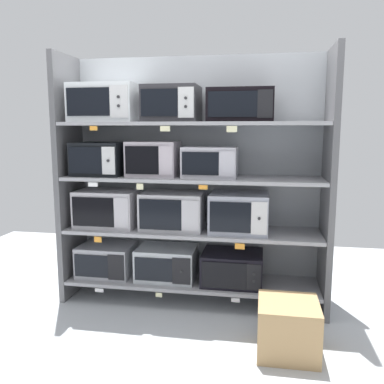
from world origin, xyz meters
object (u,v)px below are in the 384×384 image
Objects in this scene: microwave_6 at (101,159)px; microwave_8 at (210,162)px; microwave_2 at (232,268)px; microwave_10 at (172,104)px; microwave_4 at (173,211)px; microwave_1 at (167,263)px; microwave_3 at (108,208)px; microwave_5 at (239,212)px; microwave_0 at (107,260)px; microwave_9 at (106,103)px; microwave_11 at (241,105)px; shipping_carton at (288,328)px; microwave_7 at (153,159)px.

microwave_8 is (1.00, 0.00, -0.02)m from microwave_6.
microwave_10 is (-0.54, 0.00, 1.43)m from microwave_2.
microwave_4 is 1.18× the size of microwave_10.
microwave_3 is (-0.55, -0.00, 0.49)m from microwave_1.
microwave_6 is at bearing -179.97° from microwave_1.
microwave_6 is (-1.25, -0.00, 0.45)m from microwave_5.
microwave_3 reaches higher than microwave_0.
microwave_9 is at bearing 180.00° from microwave_1.
microwave_1 is at bearing 179.68° from microwave_4.
microwave_11 is (1.25, 0.00, 0.46)m from microwave_6.
microwave_1 reaches higher than shipping_carton.
microwave_8 is (0.50, 0.00, -0.02)m from microwave_7.
microwave_11 is at bearing 0.01° from microwave_6.
microwave_4 reaches higher than microwave_2.
microwave_7 is (-0.76, -0.00, 0.45)m from microwave_5.
microwave_8 reaches higher than microwave_4.
microwave_5 is (1.23, -0.00, 0.50)m from microwave_0.
microwave_5 is 1.20× the size of shipping_carton.
microwave_0 is 0.99× the size of microwave_5.
microwave_8 is at bearing -0.01° from microwave_1.
microwave_7 is 0.50m from microwave_10.
microwave_10 reaches higher than microwave_3.
microwave_4 is at bearing -0.03° from microwave_9.
microwave_4 reaches higher than microwave_1.
microwave_6 reaches higher than microwave_0.
microwave_5 is 1.06m from shipping_carton.
microwave_5 is at bearing -0.01° from microwave_10.
microwave_8 is (0.97, -0.00, 0.93)m from microwave_0.
microwave_6 is at bearing -179.98° from microwave_10.
microwave_7 reaches higher than microwave_6.
microwave_7 is at bearing 179.98° from microwave_2.
microwave_3 is at bearing -179.98° from microwave_10.
microwave_5 reaches higher than microwave_4.
microwave_1 is 0.97× the size of microwave_11.
microwave_5 reaches higher than microwave_2.
microwave_7 reaches higher than microwave_4.
microwave_2 is at bearing -0.01° from microwave_6.
microwave_9 is 1.05× the size of microwave_11.
microwave_5 is 1.07× the size of microwave_10.
microwave_0 is 1.06m from microwave_7.
microwave_9 reaches higher than microwave_2.
microwave_11 is at bearing -0.01° from microwave_0.
microwave_2 is 0.50m from microwave_5.
microwave_11 is at bearing -0.01° from microwave_9.
microwave_3 is (-1.15, 0.00, 0.50)m from microwave_2.
microwave_11 is at bearing 0.02° from microwave_4.
shipping_carton is (0.39, -0.74, -0.65)m from microwave_5.
microwave_5 is 1.33m from microwave_6.
microwave_0 is 0.86× the size of microwave_9.
microwave_0 is 1.44m from microwave_9.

